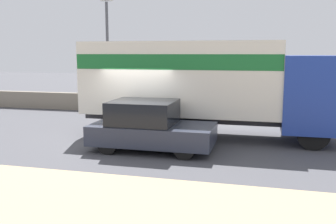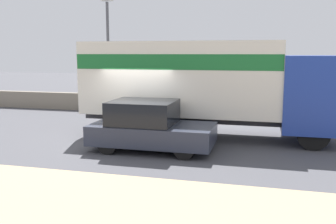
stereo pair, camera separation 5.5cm
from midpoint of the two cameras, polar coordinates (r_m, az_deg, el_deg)
name	(u,v)px [view 1 (the left image)]	position (r m, az deg, el deg)	size (l,w,h in m)	color
ground_plane	(130,145)	(12.48, -5.88, -5.06)	(80.00, 80.00, 0.00)	#47474C
dirt_shoulder_foreground	(27,216)	(7.70, -20.95, -14.54)	(60.00, 5.17, 0.04)	tan
stone_wall_backdrop	(176,105)	(18.72, 1.16, 1.10)	(60.00, 0.35, 0.90)	gray
street_lamp	(107,45)	(19.22, -9.30, 10.02)	(0.56, 0.28, 5.75)	#4C4C51
box_truck	(204,81)	(13.44, 5.33, 4.78)	(8.96, 2.50, 3.41)	navy
car_hatchback	(150,126)	(11.71, -2.96, -2.21)	(3.81, 1.87, 1.55)	#282D3D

